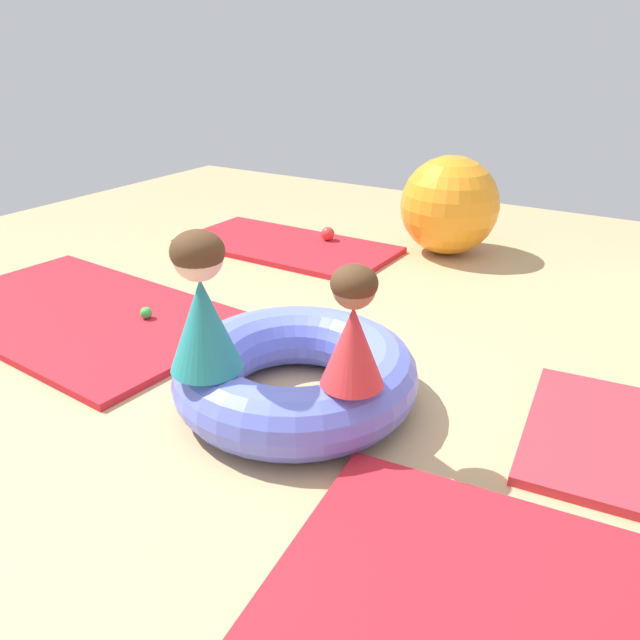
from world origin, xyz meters
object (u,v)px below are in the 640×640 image
object	(u,v)px
child_in_teal	(202,304)
play_ball_red	(328,234)
inflatable_cushion	(296,374)
child_in_red	(353,328)
exercise_ball_large	(449,206)
play_ball_green	(146,313)

from	to	relation	value
child_in_teal	play_ball_red	xyz separation A→B (m)	(-0.86, 2.35, -0.46)
inflatable_cushion	child_in_red	size ratio (longest dim) A/B	2.25
child_in_teal	exercise_ball_large	world-z (taller)	child_in_teal
child_in_red	exercise_ball_large	distance (m)	2.54
exercise_ball_large	play_ball_red	bearing A→B (deg)	-159.61
child_in_teal	play_ball_green	distance (m)	1.23
play_ball_red	play_ball_green	world-z (taller)	play_ball_red
child_in_teal	play_ball_green	size ratio (longest dim) A/B	8.51
inflatable_cushion	exercise_ball_large	world-z (taller)	exercise_ball_large
exercise_ball_large	play_ball_green	bearing A→B (deg)	-114.45
child_in_teal	exercise_ball_large	size ratio (longest dim) A/B	0.79
play_ball_red	exercise_ball_large	xyz separation A→B (m)	(0.84, 0.31, 0.26)
child_in_teal	play_ball_red	bearing A→B (deg)	-50.00
play_ball_green	exercise_ball_large	bearing A→B (deg)	65.55
inflatable_cushion	exercise_ball_large	size ratio (longest dim) A/B	1.49
inflatable_cushion	exercise_ball_large	bearing A→B (deg)	95.11
play_ball_red	exercise_ball_large	bearing A→B (deg)	20.39
inflatable_cushion	child_in_red	world-z (taller)	child_in_red
exercise_ball_large	child_in_teal	bearing A→B (deg)	-89.45
inflatable_cushion	play_ball_green	world-z (taller)	inflatable_cushion
child_in_teal	play_ball_red	distance (m)	2.55
inflatable_cushion	child_in_red	bearing A→B (deg)	-23.48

